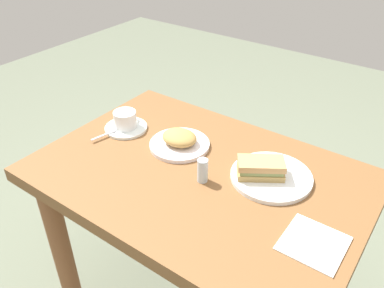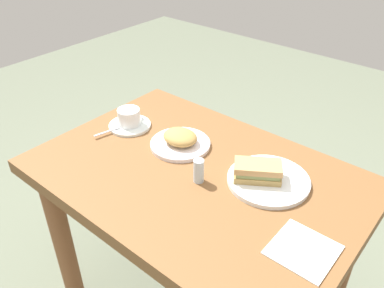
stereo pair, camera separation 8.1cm
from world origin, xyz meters
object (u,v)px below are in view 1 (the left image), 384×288
(dining_table, at_px, (199,202))
(side_plate, at_px, (180,145))
(spoon, at_px, (108,133))
(napkin, at_px, (314,243))
(coffee_saucer, at_px, (126,128))
(coffee_cup, at_px, (125,119))
(salt_shaker, at_px, (203,170))
(sandwich_front, at_px, (261,168))
(sandwich_plate, at_px, (271,177))

(dining_table, relative_size, side_plate, 4.97)
(spoon, xyz_separation_m, side_plate, (-0.24, -0.10, -0.01))
(napkin, bearing_deg, spoon, -4.09)
(coffee_saucer, relative_size, side_plate, 0.75)
(napkin, bearing_deg, coffee_saucer, -9.66)
(coffee_cup, relative_size, side_plate, 0.53)
(coffee_saucer, relative_size, salt_shaker, 2.00)
(sandwich_front, distance_m, salt_shaker, 0.17)
(napkin, xyz_separation_m, salt_shaker, (0.37, -0.05, 0.04))
(coffee_cup, bearing_deg, sandwich_front, -177.55)
(coffee_cup, bearing_deg, coffee_saucer, 106.27)
(dining_table, relative_size, coffee_cup, 9.43)
(sandwich_front, xyz_separation_m, salt_shaker, (0.14, 0.11, -0.00))
(sandwich_front, height_order, salt_shaker, salt_shaker)
(salt_shaker, bearing_deg, coffee_saucer, -12.04)
(napkin, distance_m, salt_shaker, 0.37)
(sandwich_front, xyz_separation_m, spoon, (0.55, 0.10, -0.03))
(side_plate, relative_size, salt_shaker, 2.67)
(coffee_saucer, xyz_separation_m, side_plate, (-0.23, -0.02, 0.00))
(sandwich_plate, distance_m, side_plate, 0.33)
(sandwich_plate, height_order, salt_shaker, salt_shaker)
(dining_table, distance_m, sandwich_front, 0.25)
(dining_table, height_order, coffee_saucer, coffee_saucer)
(sandwich_front, distance_m, coffee_saucer, 0.53)
(spoon, bearing_deg, coffee_saucer, -103.01)
(coffee_cup, bearing_deg, salt_shaker, 167.74)
(spoon, xyz_separation_m, salt_shaker, (-0.41, 0.01, 0.03))
(sandwich_front, xyz_separation_m, side_plate, (0.30, 0.00, -0.03))
(coffee_saucer, bearing_deg, spoon, 76.99)
(spoon, distance_m, napkin, 0.78)
(side_plate, xyz_separation_m, salt_shaker, (-0.17, 0.11, 0.03))
(sandwich_plate, bearing_deg, dining_table, 26.45)
(sandwich_plate, xyz_separation_m, coffee_cup, (0.56, 0.04, 0.04))
(coffee_saucer, distance_m, side_plate, 0.23)
(sandwich_plate, xyz_separation_m, spoon, (0.58, 0.12, 0.01))
(sandwich_plate, bearing_deg, side_plate, 3.87)
(salt_shaker, bearing_deg, sandwich_plate, -141.62)
(side_plate, bearing_deg, coffee_cup, 5.41)
(side_plate, bearing_deg, spoon, 21.68)
(coffee_cup, xyz_separation_m, spoon, (0.02, 0.08, -0.03))
(side_plate, height_order, napkin, side_plate)
(sandwich_plate, height_order, spoon, spoon)
(sandwich_front, relative_size, side_plate, 0.76)
(dining_table, bearing_deg, sandwich_plate, -153.55)
(sandwich_front, distance_m, napkin, 0.28)
(dining_table, xyz_separation_m, sandwich_front, (-0.17, -0.08, 0.17))
(sandwich_front, relative_size, coffee_cup, 1.45)
(coffee_cup, height_order, napkin, coffee_cup)
(dining_table, bearing_deg, side_plate, -29.60)
(spoon, distance_m, salt_shaker, 0.41)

